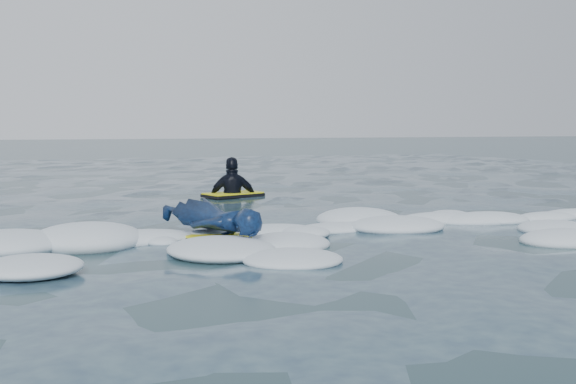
% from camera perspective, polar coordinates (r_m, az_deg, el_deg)
% --- Properties ---
extents(ground, '(120.00, 120.00, 0.00)m').
position_cam_1_polar(ground, '(6.96, -3.52, -5.33)').
color(ground, '#172F37').
rests_on(ground, ground).
extents(foam_band, '(12.00, 3.10, 0.30)m').
position_cam_1_polar(foam_band, '(7.95, -5.52, -4.01)').
color(foam_band, white).
rests_on(foam_band, ground).
extents(prone_woman_unit, '(1.09, 1.79, 0.44)m').
position_cam_1_polar(prone_woman_unit, '(7.99, -5.75, -2.33)').
color(prone_woman_unit, black).
rests_on(prone_woman_unit, ground).
extents(waiting_rider_unit, '(1.18, 0.90, 1.56)m').
position_cam_1_polar(waiting_rider_unit, '(12.92, -4.37, -0.66)').
color(waiting_rider_unit, black).
rests_on(waiting_rider_unit, ground).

